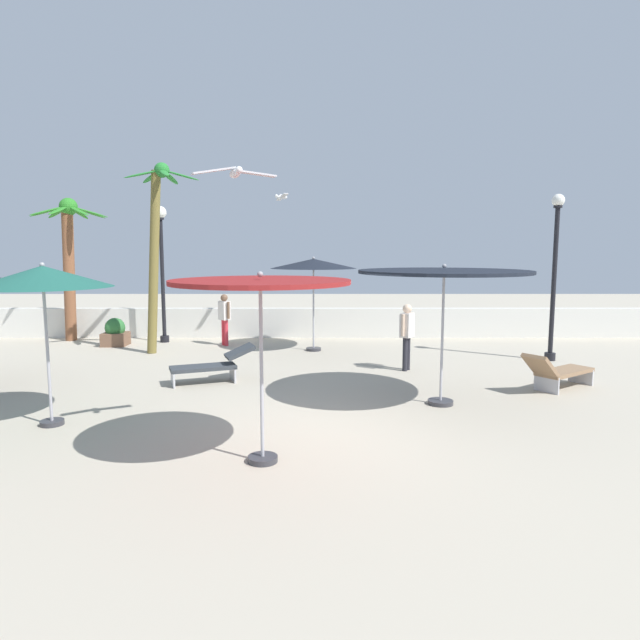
{
  "coord_description": "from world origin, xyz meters",
  "views": [
    {
      "loc": [
        -0.05,
        -8.28,
        2.9
      ],
      "look_at": [
        0.0,
        3.44,
        1.4
      ],
      "focal_mm": 30.79,
      "sensor_mm": 36.0,
      "label": 1
    }
  ],
  "objects": [
    {
      "name": "ground_plane",
      "position": [
        0.0,
        0.0,
        0.0
      ],
      "size": [
        56.0,
        56.0,
        0.0
      ],
      "primitive_type": "plane",
      "color": "#B2A893"
    },
    {
      "name": "boundary_wall",
      "position": [
        0.0,
        9.84,
        0.49
      ],
      "size": [
        25.2,
        0.3,
        0.98
      ],
      "primitive_type": "cube",
      "color": "silver",
      "rests_on": "ground_plane"
    },
    {
      "name": "patio_umbrella_0",
      "position": [
        -0.85,
        -1.03,
        2.37
      ],
      "size": [
        2.4,
        2.4,
        2.62
      ],
      "color": "#333338",
      "rests_on": "ground_plane"
    },
    {
      "name": "patio_umbrella_1",
      "position": [
        -4.53,
        0.57,
        2.46
      ],
      "size": [
        2.18,
        2.18,
        2.71
      ],
      "color": "#333338",
      "rests_on": "ground_plane"
    },
    {
      "name": "patio_umbrella_3",
      "position": [
        -0.24,
        7.39,
        2.49
      ],
      "size": [
        2.46,
        2.46,
        2.72
      ],
      "color": "#333338",
      "rests_on": "ground_plane"
    },
    {
      "name": "patio_umbrella_4",
      "position": [
        2.23,
        1.81,
        2.42
      ],
      "size": [
        3.16,
        3.16,
        2.65
      ],
      "color": "#333338",
      "rests_on": "ground_plane"
    },
    {
      "name": "palm_tree_0",
      "position": [
        -4.58,
        7.01,
        3.22
      ],
      "size": [
        1.95,
        1.97,
        5.26
      ],
      "color": "brown",
      "rests_on": "ground_plane"
    },
    {
      "name": "palm_tree_1",
      "position": [
        -8.02,
        9.21,
        2.86
      ],
      "size": [
        2.34,
        2.35,
        4.53
      ],
      "color": "brown",
      "rests_on": "ground_plane"
    },
    {
      "name": "lamp_post_0",
      "position": [
        -4.98,
        8.87,
        2.68
      ],
      "size": [
        0.39,
        0.39,
        4.24
      ],
      "color": "black",
      "rests_on": "ground_plane"
    },
    {
      "name": "lamp_post_1",
      "position": [
        6.03,
        5.98,
        2.45
      ],
      "size": [
        0.33,
        0.33,
        4.32
      ],
      "color": "black",
      "rests_on": "ground_plane"
    },
    {
      "name": "lounge_chair_1",
      "position": [
        4.92,
        2.92,
        0.39
      ],
      "size": [
        1.85,
        1.54,
        0.84
      ],
      "color": "#B7B7BC",
      "rests_on": "ground_plane"
    },
    {
      "name": "lounge_chair_2",
      "position": [
        -2.4,
        3.54,
        0.41
      ],
      "size": [
        1.91,
        1.17,
        0.81
      ],
      "color": "#B7B7BC",
      "rests_on": "ground_plane"
    },
    {
      "name": "guest_1",
      "position": [
        -2.96,
        8.27,
        0.94
      ],
      "size": [
        0.41,
        0.45,
        1.57
      ],
      "color": "#D8333F",
      "rests_on": "ground_plane"
    },
    {
      "name": "guest_2",
      "position": [
        2.04,
        4.76,
        0.98
      ],
      "size": [
        0.4,
        0.49,
        1.62
      ],
      "color": "#26262D",
      "rests_on": "ground_plane"
    },
    {
      "name": "seagull_0",
      "position": [
        -1.24,
        -0.45,
        3.97
      ],
      "size": [
        1.14,
        0.7,
        0.15
      ],
      "color": "white"
    },
    {
      "name": "seagull_1",
      "position": [
        -1.2,
        8.28,
        4.46
      ],
      "size": [
        0.44,
        1.14,
        0.15
      ],
      "color": "white"
    },
    {
      "name": "planter",
      "position": [
        -6.3,
        8.23,
        0.38
      ],
      "size": [
        0.7,
        0.7,
        0.85
      ],
      "color": "brown",
      "rests_on": "ground_plane"
    }
  ]
}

